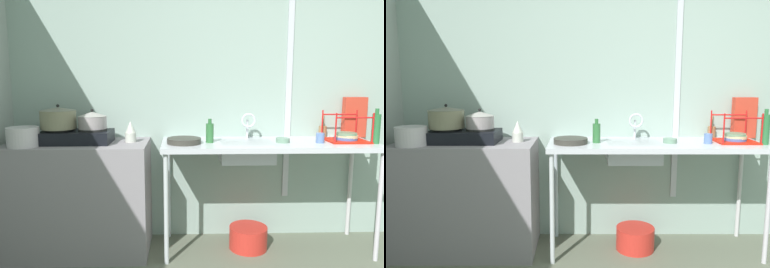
# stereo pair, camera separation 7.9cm
# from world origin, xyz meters

# --- Properties ---
(wall_back) EXTENTS (5.27, 0.10, 2.41)m
(wall_back) POSITION_xyz_m (0.00, 1.91, 1.21)
(wall_back) COLOR #93A99F
(wall_back) RESTS_ON ground
(wall_metal_strip) EXTENTS (0.05, 0.01, 1.93)m
(wall_metal_strip) POSITION_xyz_m (0.15, 1.85, 1.33)
(wall_metal_strip) COLOR silver
(counter_concrete) EXTENTS (1.12, 0.57, 0.91)m
(counter_concrete) POSITION_xyz_m (-1.62, 1.57, 0.45)
(counter_concrete) COLOR gray
(counter_concrete) RESTS_ON ground
(counter_sink) EXTENTS (1.72, 0.57, 0.91)m
(counter_sink) POSITION_xyz_m (-0.09, 1.57, 0.84)
(counter_sink) COLOR silver
(counter_sink) RESTS_ON ground
(stove) EXTENTS (0.55, 0.32, 0.11)m
(stove) POSITION_xyz_m (-1.62, 1.57, 0.96)
(stove) COLOR black
(stove) RESTS_ON counter_concrete
(pot_on_left_burner) EXTENTS (0.28, 0.28, 0.19)m
(pot_on_left_burner) POSITION_xyz_m (-1.76, 1.57, 1.11)
(pot_on_left_burner) COLOR gray
(pot_on_left_burner) RESTS_ON stove
(pot_on_right_burner) EXTENTS (0.22, 0.22, 0.16)m
(pot_on_right_burner) POSITION_xyz_m (-1.49, 1.57, 1.09)
(pot_on_right_burner) COLOR #9A8F92
(pot_on_right_burner) RESTS_ON stove
(pot_beside_stove) EXTENTS (0.23, 0.23, 0.15)m
(pot_beside_stove) POSITION_xyz_m (-1.98, 1.42, 0.98)
(pot_beside_stove) COLOR silver
(pot_beside_stove) RESTS_ON counter_concrete
(percolator) EXTENTS (0.09, 0.09, 0.17)m
(percolator) POSITION_xyz_m (-1.20, 1.60, 0.99)
(percolator) COLOR beige
(percolator) RESTS_ON counter_concrete
(sink_basin) EXTENTS (0.43, 0.29, 0.16)m
(sink_basin) POSITION_xyz_m (-0.26, 1.57, 0.83)
(sink_basin) COLOR silver
(sink_basin) RESTS_ON counter_sink
(faucet) EXTENTS (0.12, 0.07, 0.22)m
(faucet) POSITION_xyz_m (-0.23, 1.70, 1.05)
(faucet) COLOR silver
(faucet) RESTS_ON counter_sink
(frying_pan) EXTENTS (0.27, 0.27, 0.04)m
(frying_pan) POSITION_xyz_m (-0.77, 1.52, 0.93)
(frying_pan) COLOR #35332D
(frying_pan) RESTS_ON counter_sink
(dish_rack) EXTENTS (0.31, 0.29, 0.24)m
(dish_rack) POSITION_xyz_m (0.56, 1.59, 0.94)
(dish_rack) COLOR red
(dish_rack) RESTS_ON counter_sink
(cup_by_rack) EXTENTS (0.07, 0.07, 0.08)m
(cup_by_rack) POSITION_xyz_m (0.32, 1.51, 0.95)
(cup_by_rack) COLOR #5773AE
(cup_by_rack) RESTS_ON counter_sink
(small_bowl_on_drainboard) EXTENTS (0.11, 0.11, 0.04)m
(small_bowl_on_drainboard) POSITION_xyz_m (0.03, 1.55, 0.93)
(small_bowl_on_drainboard) COLOR slate
(small_bowl_on_drainboard) RESTS_ON counter_sink
(bottle_by_sink) EXTENTS (0.06, 0.06, 0.19)m
(bottle_by_sink) POSITION_xyz_m (-0.56, 1.55, 0.99)
(bottle_by_sink) COLOR #306B38
(bottle_by_sink) RESTS_ON counter_sink
(bottle_by_rack) EXTENTS (0.06, 0.06, 0.28)m
(bottle_by_rack) POSITION_xyz_m (0.74, 1.47, 1.03)
(bottle_by_rack) COLOR #2A6939
(bottle_by_rack) RESTS_ON counter_sink
(cereal_box) EXTENTS (0.20, 0.07, 0.35)m
(cereal_box) POSITION_xyz_m (0.72, 1.80, 1.08)
(cereal_box) COLOR red
(cereal_box) RESTS_ON counter_sink
(utensil_jar) EXTENTS (0.07, 0.07, 0.21)m
(utensil_jar) POSITION_xyz_m (0.45, 1.80, 0.96)
(utensil_jar) COLOR #946843
(utensil_jar) RESTS_ON counter_sink
(bucket_on_floor) EXTENTS (0.32, 0.32, 0.19)m
(bucket_on_floor) POSITION_xyz_m (-0.23, 1.56, 0.09)
(bucket_on_floor) COLOR red
(bucket_on_floor) RESTS_ON ground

